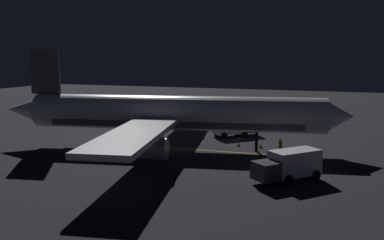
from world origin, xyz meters
name	(u,v)px	position (x,y,z in m)	size (l,w,h in m)	color
ground_plane	(176,150)	(0.00, 0.00, -0.10)	(180.00, 180.00, 0.20)	#28282D
apron_guide_stripe	(210,151)	(-0.48, 4.00, 0.00)	(0.24, 27.69, 0.01)	gold
airliner	(170,114)	(0.13, -0.62, 4.04)	(39.13, 40.51, 11.45)	white
baggage_truck	(289,166)	(8.10, 13.97, 1.34)	(5.98, 5.69, 2.64)	silver
catering_truck	(235,128)	(-9.74, 4.53, 1.18)	(5.80, 5.88, 2.24)	silver
ground_crew_worker	(280,146)	(-1.43, 11.81, 0.89)	(0.40, 0.40, 1.74)	black
traffic_cone_near_left	(261,146)	(-3.85, 9.18, 0.25)	(0.50, 0.50, 0.55)	#EA590F
traffic_cone_near_right	(239,144)	(-3.83, 6.53, 0.25)	(0.50, 0.50, 0.55)	#EA590F
traffic_cone_under_wing	(272,154)	(-0.24, 11.16, 0.25)	(0.50, 0.50, 0.55)	#EA590F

